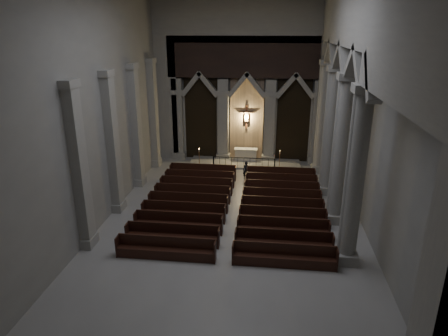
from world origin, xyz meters
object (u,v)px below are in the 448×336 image
at_px(altar, 246,154).
at_px(candle_stand_right, 279,164).
at_px(candle_stand_left, 199,163).
at_px(altar_rail, 244,161).
at_px(pews, 235,207).
at_px(worshipper, 246,171).

distance_m(altar, candle_stand_right, 3.01).
xyz_separation_m(altar, candle_stand_right, (2.62, -1.47, -0.21)).
bearing_deg(candle_stand_left, altar_rail, 4.38).
relative_size(altar, candle_stand_left, 1.15).
relative_size(candle_stand_right, pews, 0.14).
xyz_separation_m(candle_stand_left, worshipper, (3.66, -1.87, 0.22)).
distance_m(altar, worshipper, 3.87).
relative_size(altar_rail, candle_stand_right, 3.17).
distance_m(candle_stand_left, pews, 7.98).
relative_size(candle_stand_left, worshipper, 1.21).
xyz_separation_m(altar_rail, worshipper, (0.32, -2.13, 0.04)).
bearing_deg(pews, candle_stand_right, 71.17).
distance_m(candle_stand_left, worshipper, 4.11).
height_order(altar, candle_stand_left, candle_stand_left).
xyz_separation_m(altar_rail, pews, (0.00, -7.50, -0.27)).
xyz_separation_m(altar, candle_stand_left, (-3.37, -1.99, -0.19)).
xyz_separation_m(altar, pews, (-0.03, -9.23, -0.28)).
distance_m(candle_stand_left, candle_stand_right, 6.01).
distance_m(altar_rail, candle_stand_right, 2.67).
bearing_deg(pews, worshipper, 86.63).
distance_m(altar, candle_stand_left, 3.92).
xyz_separation_m(altar, worshipper, (0.29, -3.86, 0.03)).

